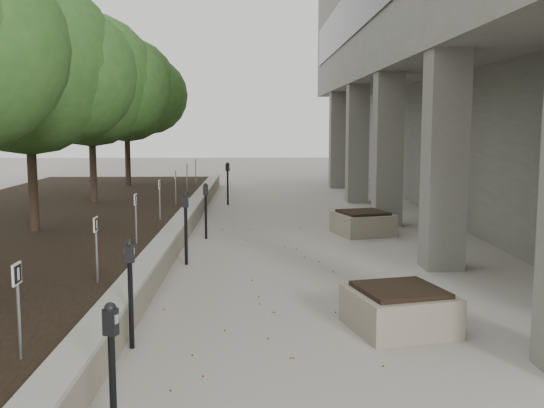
{
  "coord_description": "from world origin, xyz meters",
  "views": [
    {
      "loc": [
        -0.05,
        -5.46,
        2.68
      ],
      "look_at": [
        0.25,
        6.43,
        1.16
      ],
      "focal_mm": 41.63,
      "sensor_mm": 36.0,
      "label": 1
    }
  ],
  "objects": [
    {
      "name": "planter_back",
      "position": [
        2.54,
        9.62,
        0.29
      ],
      "size": [
        1.53,
        1.53,
        0.58
      ],
      "primitive_type": null,
      "rotation": [
        0.0,
        0.0,
        0.28
      ],
      "color": "gray",
      "rests_on": "ground"
    },
    {
      "name": "parking_sign_2",
      "position": [
        -2.35,
        0.5,
        0.88
      ],
      "size": [
        0.04,
        0.22,
        0.96
      ],
      "primitive_type": null,
      "color": "black",
      "rests_on": "planting_bed"
    },
    {
      "name": "berry_scatter",
      "position": [
        -0.1,
        5.0,
        0.01
      ],
      "size": [
        3.3,
        14.1,
        0.02
      ],
      "primitive_type": null,
      "color": "maroon",
      "rests_on": "ground"
    },
    {
      "name": "parking_sign_3",
      "position": [
        -2.35,
        3.5,
        0.88
      ],
      "size": [
        0.04,
        0.22,
        0.96
      ],
      "primitive_type": null,
      "color": "black",
      "rests_on": "planting_bed"
    },
    {
      "name": "crabapple_tree_3",
      "position": [
        -4.8,
        8.0,
        3.12
      ],
      "size": [
        4.6,
        4.0,
        5.44
      ],
      "primitive_type": null,
      "color": "#2B5721",
      "rests_on": "planting_bed"
    },
    {
      "name": "retaining_wall",
      "position": [
        -1.82,
        9.0,
        0.25
      ],
      "size": [
        0.39,
        26.0,
        0.5
      ],
      "primitive_type": null,
      "color": "gray",
      "rests_on": "ground"
    },
    {
      "name": "parking_sign_5",
      "position": [
        -2.35,
        9.5,
        0.88
      ],
      "size": [
        0.04,
        0.22,
        0.96
      ],
      "primitive_type": null,
      "color": "black",
      "rests_on": "planting_bed"
    },
    {
      "name": "parking_meter_3",
      "position": [
        -1.39,
        6.4,
        0.7
      ],
      "size": [
        0.14,
        0.1,
        1.4
      ],
      "primitive_type": null,
      "rotation": [
        0.0,
        0.0,
        0.02
      ],
      "color": "black",
      "rests_on": "ground"
    },
    {
      "name": "parking_meter_1",
      "position": [
        -1.21,
        -0.61,
        0.64
      ],
      "size": [
        0.15,
        0.13,
        1.28
      ],
      "primitive_type": null,
      "rotation": [
        0.0,
        0.0,
        -0.34
      ],
      "color": "black",
      "rests_on": "ground"
    },
    {
      "name": "planter_front",
      "position": [
        1.81,
        2.48,
        0.28
      ],
      "size": [
        1.47,
        1.47,
        0.57
      ],
      "primitive_type": null,
      "rotation": [
        0.0,
        0.0,
        0.24
      ],
      "color": "gray",
      "rests_on": "ground"
    },
    {
      "name": "parking_meter_2",
      "position": [
        -1.55,
        1.87,
        0.66
      ],
      "size": [
        0.14,
        0.1,
        1.33
      ],
      "primitive_type": null,
      "rotation": [
        0.0,
        0.0,
        0.08
      ],
      "color": "black",
      "rests_on": "ground"
    },
    {
      "name": "crabapple_tree_5",
      "position": [
        -4.8,
        18.0,
        3.12
      ],
      "size": [
        4.6,
        4.0,
        5.44
      ],
      "primitive_type": null,
      "color": "#2B5721",
      "rests_on": "planting_bed"
    },
    {
      "name": "parking_sign_4",
      "position": [
        -2.35,
        6.5,
        0.88
      ],
      "size": [
        0.04,
        0.22,
        0.96
      ],
      "primitive_type": null,
      "color": "black",
      "rests_on": "planting_bed"
    },
    {
      "name": "parking_sign_6",
      "position": [
        -2.35,
        12.5,
        0.88
      ],
      "size": [
        0.04,
        0.22,
        0.96
      ],
      "primitive_type": null,
      "color": "black",
      "rests_on": "planting_bed"
    },
    {
      "name": "parking_meter_5",
      "position": [
        -0.99,
        15.37,
        0.71
      ],
      "size": [
        0.16,
        0.14,
        1.42
      ],
      "primitive_type": null,
      "rotation": [
        0.0,
        0.0,
        -0.3
      ],
      "color": "black",
      "rests_on": "ground"
    },
    {
      "name": "parking_sign_8",
      "position": [
        -2.35,
        18.5,
        0.88
      ],
      "size": [
        0.04,
        0.22,
        0.96
      ],
      "primitive_type": null,
      "color": "black",
      "rests_on": "planting_bed"
    },
    {
      "name": "crabapple_tree_4",
      "position": [
        -4.8,
        13.0,
        3.12
      ],
      "size": [
        4.6,
        4.0,
        5.44
      ],
      "primitive_type": null,
      "color": "#2B5721",
      "rests_on": "planting_bed"
    },
    {
      "name": "planting_bed",
      "position": [
        -5.5,
        9.0,
        0.2
      ],
      "size": [
        7.0,
        26.0,
        0.4
      ],
      "primitive_type": "cube",
      "color": "black",
      "rests_on": "ground"
    },
    {
      "name": "parking_meter_4",
      "position": [
        -1.23,
        9.13,
        0.66
      ],
      "size": [
        0.15,
        0.12,
        1.31
      ],
      "primitive_type": null,
      "rotation": [
        0.0,
        0.0,
        0.24
      ],
      "color": "black",
      "rests_on": "ground"
    },
    {
      "name": "parking_sign_7",
      "position": [
        -2.35,
        15.5,
        0.88
      ],
      "size": [
        0.04,
        0.22,
        0.96
      ],
      "primitive_type": null,
      "color": "black",
      "rests_on": "planting_bed"
    }
  ]
}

